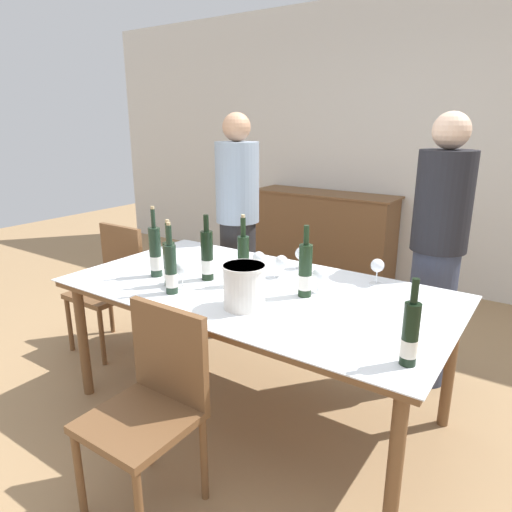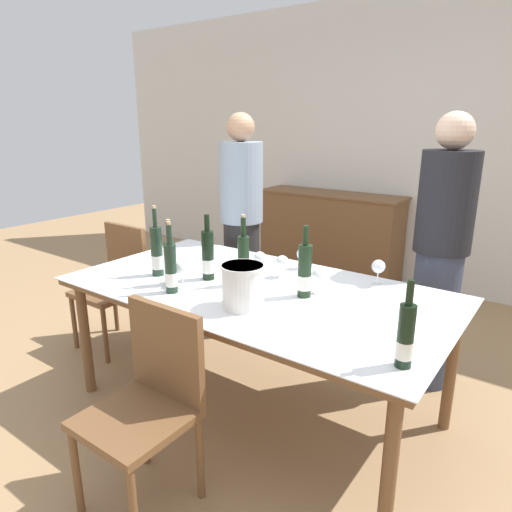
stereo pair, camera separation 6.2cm
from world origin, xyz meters
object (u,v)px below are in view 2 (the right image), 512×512
object	(u,v)px
wine_bottle_0	(157,252)
person_host	(241,226)
wine_glass_1	(282,263)
wine_glass_3	(182,269)
wine_glass_0	(260,259)
dining_table	(256,297)
person_guest_left	(440,256)
sideboard_cabinet	(329,236)
wine_bottle_1	(170,264)
wine_glass_2	(318,276)
wine_bottle_3	(171,269)
chair_left_end	(117,278)
wine_bottle_4	(208,256)
ice_bucket	(243,285)
chair_near_front	(150,395)
wine_bottle_5	(305,272)
wine_bottle_2	(244,261)
wine_glass_5	(303,255)
wine_glass_4	(378,268)
wine_bottle_6	(405,337)

from	to	relation	value
wine_bottle_0	person_host	bearing A→B (deg)	98.07
wine_glass_1	wine_glass_3	world-z (taller)	wine_glass_3
wine_glass_0	dining_table	bearing A→B (deg)	-60.34
wine_glass_1	person_guest_left	size ratio (longest dim) A/B	0.08
sideboard_cabinet	wine_bottle_1	bearing A→B (deg)	-82.41
wine_glass_1	wine_glass_2	distance (m)	0.31
wine_glass_2	wine_bottle_3	bearing A→B (deg)	-145.05
chair_left_end	person_guest_left	bearing A→B (deg)	21.35
wine_bottle_1	chair_left_end	world-z (taller)	wine_bottle_1
wine_bottle_4	ice_bucket	bearing A→B (deg)	-27.29
dining_table	chair_left_end	xyz separation A→B (m)	(-1.35, 0.09, -0.19)
wine_bottle_3	wine_glass_0	world-z (taller)	wine_bottle_3
wine_bottle_4	chair_near_front	xyz separation A→B (m)	(0.31, -0.74, -0.39)
wine_bottle_5	person_guest_left	world-z (taller)	person_guest_left
wine_bottle_2	chair_near_front	distance (m)	0.88
chair_near_front	person_host	size ratio (longest dim) A/B	0.52
wine_bottle_3	wine_bottle_5	bearing A→B (deg)	30.93
wine_glass_3	wine_glass_5	size ratio (longest dim) A/B	1.06
chair_near_front	wine_glass_1	bearing A→B (deg)	89.16
ice_bucket	chair_left_end	xyz separation A→B (m)	(-1.45, 0.35, -0.36)
wine_bottle_2	chair_near_front	world-z (taller)	wine_bottle_2
wine_bottle_3	wine_glass_2	size ratio (longest dim) A/B	2.87
wine_bottle_1	wine_bottle_2	size ratio (longest dim) A/B	0.93
wine_glass_5	person_host	distance (m)	0.87
ice_bucket	wine_bottle_3	bearing A→B (deg)	-171.95
dining_table	chair_left_end	distance (m)	1.36
wine_bottle_2	wine_bottle_4	xyz separation A→B (m)	(-0.22, -0.04, 0.00)
chair_near_front	wine_bottle_2	bearing A→B (deg)	96.36
wine_bottle_2	person_host	bearing A→B (deg)	128.24
wine_glass_3	chair_left_end	size ratio (longest dim) A/B	0.16
wine_glass_2	wine_glass_4	bearing A→B (deg)	54.02
wine_glass_2	wine_glass_3	xyz separation A→B (m)	(-0.65, -0.35, 0.01)
wine_glass_1	chair_left_end	distance (m)	1.42
person_guest_left	wine_bottle_1	bearing A→B (deg)	-135.13
wine_bottle_6	wine_glass_0	distance (m)	1.16
wine_glass_1	wine_bottle_1	bearing A→B (deg)	-132.78
sideboard_cabinet	chair_left_end	bearing A→B (deg)	-104.11
wine_glass_5	person_guest_left	bearing A→B (deg)	33.64
person_guest_left	wine_glass_2	bearing A→B (deg)	-118.34
dining_table	person_host	xyz separation A→B (m)	(-0.74, 0.83, 0.15)
wine_bottle_2	wine_glass_4	xyz separation A→B (m)	(0.61, 0.42, -0.03)
wine_glass_1	person_host	size ratio (longest dim) A/B	0.08
wine_bottle_1	chair_near_front	world-z (taller)	wine_bottle_1
wine_glass_2	wine_glass_0	bearing A→B (deg)	172.75
wine_bottle_4	wine_bottle_6	xyz separation A→B (m)	(1.24, -0.31, -0.02)
wine_glass_4	chair_left_end	size ratio (longest dim) A/B	0.17
wine_glass_0	wine_bottle_4	bearing A→B (deg)	-132.53
wine_bottle_2	person_guest_left	distance (m)	1.22
wine_bottle_3	chair_near_front	bearing A→B (deg)	-55.05
wine_bottle_5	wine_glass_0	bearing A→B (deg)	160.26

